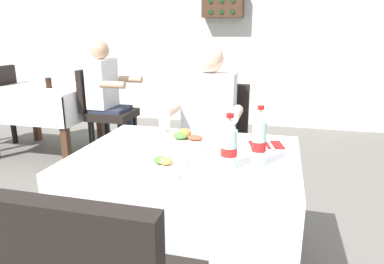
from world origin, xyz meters
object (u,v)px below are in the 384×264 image
chair_far_diner_seat (216,143)px  background_dining_table (46,103)px  plate_near_camera (160,164)px  background_chair_right (105,108)px  cola_bottle_primary (229,145)px  background_table_tumbler (49,83)px  main_dining_table (187,185)px  wall_bottle_rack (223,1)px  seated_diner_far (207,126)px  cola_bottle_secondary (259,140)px  background_patron (108,94)px  beer_glass_left (164,115)px  plate_far_diner (184,138)px  napkin_cutlery_set (266,145)px

chair_far_diner_seat → background_dining_table: 2.30m
plate_near_camera → background_chair_right: background_chair_right is taller
background_dining_table → cola_bottle_primary: bearing=-38.6°
background_table_tumbler → main_dining_table: bearing=-39.7°
chair_far_diner_seat → wall_bottle_rack: wall_bottle_rack is taller
seated_diner_far → cola_bottle_secondary: size_ratio=4.59×
cola_bottle_secondary → background_patron: bearing=133.2°
background_table_tumbler → plate_near_camera: bearing=-44.1°
wall_bottle_rack → beer_glass_left: bearing=-86.3°
chair_far_diner_seat → plate_far_diner: (-0.07, -0.63, 0.22)m
seated_diner_far → background_chair_right: seated_diner_far is taller
plate_far_diner → napkin_cutlery_set: 0.44m
beer_glass_left → background_chair_right: background_chair_right is taller
beer_glass_left → background_table_tumbler: (-1.79, 1.35, -0.05)m
napkin_cutlery_set → background_dining_table: bearing=148.8°
cola_bottle_primary → wall_bottle_rack: 3.76m
main_dining_table → seated_diner_far: seated_diner_far is taller
main_dining_table → background_patron: size_ratio=0.86×
seated_diner_far → beer_glass_left: size_ratio=6.08×
cola_bottle_secondary → background_table_tumbler: cola_bottle_secondary is taller
cola_bottle_secondary → wall_bottle_rack: size_ratio=0.49×
plate_far_diner → wall_bottle_rack: wall_bottle_rack is taller
plate_far_diner → background_table_tumbler: bearing=142.6°
background_patron → wall_bottle_rack: wall_bottle_rack is taller
cola_bottle_secondary → background_table_tumbler: 2.94m
seated_diner_far → plate_far_diner: seated_diner_far is taller
cola_bottle_primary → wall_bottle_rack: size_ratio=0.44×
background_dining_table → background_patron: size_ratio=0.82×
chair_far_diner_seat → cola_bottle_primary: bearing=-76.5°
chair_far_diner_seat → background_chair_right: same height
background_table_tumbler → background_dining_table: bearing=152.4°
seated_diner_far → napkin_cutlery_set: seated_diner_far is taller
plate_near_camera → wall_bottle_rack: bearing=95.6°
plate_far_diner → cola_bottle_secondary: 0.51m
seated_diner_far → plate_near_camera: (-0.02, -0.92, 0.06)m
seated_diner_far → plate_near_camera: size_ratio=5.07×
plate_near_camera → background_patron: background_patron is taller
seated_diner_far → background_patron: (-1.29, 1.01, 0.00)m
chair_far_diner_seat → background_table_tumbler: size_ratio=8.82×
background_chair_right → plate_far_diner: bearing=-49.3°
beer_glass_left → background_dining_table: 2.37m
plate_near_camera → background_patron: (-1.27, 1.93, -0.06)m
cola_bottle_secondary → background_table_tumbler: (-2.36, 1.75, -0.07)m
cola_bottle_secondary → napkin_cutlery_set: (0.02, 0.30, -0.12)m
main_dining_table → background_dining_table: (-2.11, 1.72, -0.00)m
chair_far_diner_seat → background_chair_right: bearing=146.9°
cola_bottle_secondary → background_dining_table: (-2.47, 1.80, -0.30)m
seated_diner_far → chair_far_diner_seat: bearing=66.1°
plate_near_camera → cola_bottle_primary: 0.32m
main_dining_table → background_patron: background_patron is taller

